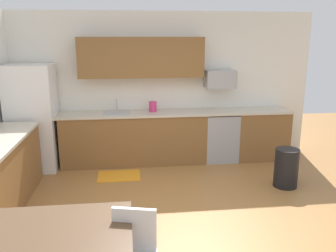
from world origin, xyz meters
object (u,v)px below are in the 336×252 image
object	(u,v)px
microwave	(220,79)
kettle	(153,107)
refrigerator	(33,118)
trash_bin	(286,168)
dining_table	(45,237)
oven_range	(219,136)

from	to	relation	value
microwave	kettle	size ratio (longest dim) A/B	2.70
refrigerator	trash_bin	world-z (taller)	refrigerator
kettle	microwave	bearing A→B (deg)	2.31
trash_bin	kettle	size ratio (longest dim) A/B	3.00
dining_table	kettle	xyz separation A→B (m)	(1.16, 3.60, 0.35)
dining_table	trash_bin	distance (m)	3.80
refrigerator	kettle	world-z (taller)	refrigerator
refrigerator	kettle	xyz separation A→B (m)	(2.07, 0.13, 0.11)
oven_range	kettle	distance (m)	1.36
refrigerator	oven_range	xyz separation A→B (m)	(3.31, 0.08, -0.45)
refrigerator	trash_bin	xyz separation A→B (m)	(4.00, -1.29, -0.61)
microwave	refrigerator	bearing A→B (deg)	-176.89
trash_bin	kettle	world-z (taller)	kettle
oven_range	dining_table	size ratio (longest dim) A/B	0.65
refrigerator	microwave	xyz separation A→B (m)	(3.31, 0.18, 0.60)
microwave	dining_table	bearing A→B (deg)	-123.38
refrigerator	microwave	bearing A→B (deg)	3.11
oven_range	kettle	bearing A→B (deg)	177.69
refrigerator	kettle	distance (m)	2.07
trash_bin	kettle	xyz separation A→B (m)	(-1.93, 1.42, 0.72)
refrigerator	kettle	bearing A→B (deg)	3.60
oven_range	microwave	distance (m)	1.05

